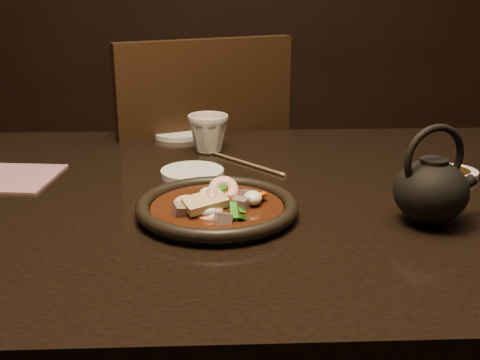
{
  "coord_description": "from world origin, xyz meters",
  "views": [
    {
      "loc": [
        -0.1,
        -0.97,
        1.1
      ],
      "look_at": [
        -0.06,
        -0.08,
        0.8
      ],
      "focal_mm": 45.0,
      "sensor_mm": 36.0,
      "label": 1
    }
  ],
  "objects_px": {
    "chair": "(190,201)",
    "teapot": "(432,188)",
    "tea_cup": "(208,132)",
    "table": "(275,233)",
    "plate": "(217,208)"
  },
  "relations": [
    {
      "from": "table",
      "to": "plate",
      "type": "relative_size",
      "value": 6.31
    },
    {
      "from": "chair",
      "to": "tea_cup",
      "type": "relative_size",
      "value": 11.24
    },
    {
      "from": "table",
      "to": "teapot",
      "type": "bearing_deg",
      "value": -33.2
    },
    {
      "from": "chair",
      "to": "table",
      "type": "bearing_deg",
      "value": 84.48
    },
    {
      "from": "plate",
      "to": "teapot",
      "type": "xyz_separation_m",
      "value": [
        0.32,
        -0.04,
        0.04
      ]
    },
    {
      "from": "table",
      "to": "chair",
      "type": "distance_m",
      "value": 0.6
    },
    {
      "from": "tea_cup",
      "to": "chair",
      "type": "bearing_deg",
      "value": 100.73
    },
    {
      "from": "teapot",
      "to": "tea_cup",
      "type": "bearing_deg",
      "value": 111.54
    },
    {
      "from": "table",
      "to": "plate",
      "type": "xyz_separation_m",
      "value": [
        -0.1,
        -0.1,
        0.09
      ]
    },
    {
      "from": "table",
      "to": "teapot",
      "type": "height_order",
      "value": "teapot"
    },
    {
      "from": "table",
      "to": "tea_cup",
      "type": "relative_size",
      "value": 18.56
    },
    {
      "from": "chair",
      "to": "teapot",
      "type": "height_order",
      "value": "chair"
    },
    {
      "from": "chair",
      "to": "teapot",
      "type": "distance_m",
      "value": 0.85
    },
    {
      "from": "chair",
      "to": "plate",
      "type": "relative_size",
      "value": 3.82
    },
    {
      "from": "chair",
      "to": "plate",
      "type": "xyz_separation_m",
      "value": [
        0.07,
        -0.66,
        0.24
      ]
    }
  ]
}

